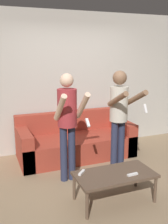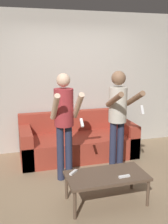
{
  "view_description": "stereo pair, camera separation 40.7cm",
  "coord_description": "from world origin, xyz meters",
  "px_view_note": "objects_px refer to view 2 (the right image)",
  "views": [
    {
      "loc": [
        -1.63,
        -3.28,
        1.96
      ],
      "look_at": [
        -0.05,
        0.7,
        0.95
      ],
      "focal_mm": 42.0,
      "sensor_mm": 36.0,
      "label": 1
    },
    {
      "loc": [
        -1.24,
        -3.41,
        1.96
      ],
      "look_at": [
        -0.05,
        0.7,
        0.95
      ],
      "focal_mm": 42.0,
      "sensor_mm": 36.0,
      "label": 2
    }
  ],
  "objects_px": {
    "person_standing_right": "(118,112)",
    "coffee_table": "(106,177)",
    "person_standing_left": "(64,117)",
    "couch": "(77,142)",
    "remote_near": "(124,176)",
    "remote_far": "(73,172)"
  },
  "relations": [
    {
      "from": "person_standing_left",
      "to": "coffee_table",
      "type": "bearing_deg",
      "value": -63.58
    },
    {
      "from": "person_standing_right",
      "to": "coffee_table",
      "type": "height_order",
      "value": "person_standing_right"
    },
    {
      "from": "remote_far",
      "to": "person_standing_right",
      "type": "bearing_deg",
      "value": 34.98
    },
    {
      "from": "person_standing_left",
      "to": "remote_far",
      "type": "bearing_deg",
      "value": -91.72
    },
    {
      "from": "person_standing_right",
      "to": "remote_far",
      "type": "height_order",
      "value": "person_standing_right"
    },
    {
      "from": "couch",
      "to": "person_standing_left",
      "type": "bearing_deg",
      "value": -115.77
    },
    {
      "from": "person_standing_left",
      "to": "person_standing_right",
      "type": "distance_m",
      "value": 0.86
    },
    {
      "from": "person_standing_left",
      "to": "couch",
      "type": "bearing_deg",
      "value": 64.23
    },
    {
      "from": "couch",
      "to": "person_standing_right",
      "type": "height_order",
      "value": "person_standing_right"
    },
    {
      "from": "person_standing_right",
      "to": "coffee_table",
      "type": "xyz_separation_m",
      "value": [
        -0.48,
        -0.77,
        -0.66
      ]
    },
    {
      "from": "coffee_table",
      "to": "remote_far",
      "type": "height_order",
      "value": "remote_far"
    },
    {
      "from": "couch",
      "to": "remote_far",
      "type": "bearing_deg",
      "value": -106.56
    },
    {
      "from": "person_standing_right",
      "to": "person_standing_left",
      "type": "bearing_deg",
      "value": 179.81
    },
    {
      "from": "person_standing_right",
      "to": "remote_near",
      "type": "bearing_deg",
      "value": -107.7
    },
    {
      "from": "person_standing_right",
      "to": "coffee_table",
      "type": "relative_size",
      "value": 1.59
    },
    {
      "from": "remote_near",
      "to": "remote_far",
      "type": "height_order",
      "value": "same"
    },
    {
      "from": "coffee_table",
      "to": "remote_near",
      "type": "xyz_separation_m",
      "value": [
        0.19,
        -0.13,
        0.05
      ]
    },
    {
      "from": "remote_near",
      "to": "couch",
      "type": "bearing_deg",
      "value": 94.5
    },
    {
      "from": "couch",
      "to": "remote_near",
      "type": "bearing_deg",
      "value": -85.5
    },
    {
      "from": "couch",
      "to": "remote_far",
      "type": "distance_m",
      "value": 1.58
    },
    {
      "from": "person_standing_right",
      "to": "remote_far",
      "type": "distance_m",
      "value": 1.24
    },
    {
      "from": "coffee_table",
      "to": "person_standing_left",
      "type": "bearing_deg",
      "value": 116.42
    }
  ]
}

